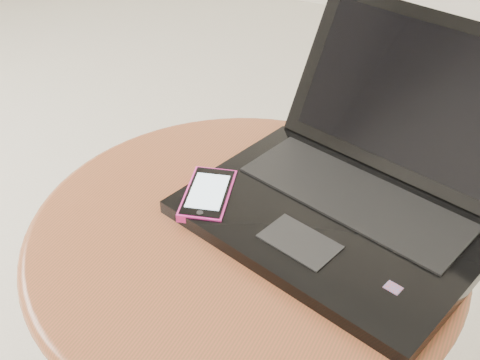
% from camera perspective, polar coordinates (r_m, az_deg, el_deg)
% --- Properties ---
extents(table, '(0.59, 0.59, 0.47)m').
position_cam_1_polar(table, '(0.89, 0.39, -9.34)').
color(table, '#522814').
rests_on(table, ground).
extents(laptop, '(0.47, 0.47, 0.23)m').
position_cam_1_polar(laptop, '(0.84, 10.85, -0.34)').
color(laptop, black).
rests_on(laptop, table).
extents(phone_black, '(0.08, 0.12, 0.01)m').
position_cam_1_polar(phone_black, '(0.86, -2.27, -1.78)').
color(phone_black, black).
rests_on(phone_black, table).
extents(phone_pink, '(0.09, 0.13, 0.01)m').
position_cam_1_polar(phone_pink, '(0.85, -3.00, -1.39)').
color(phone_pink, '#E92796').
rests_on(phone_pink, phone_black).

